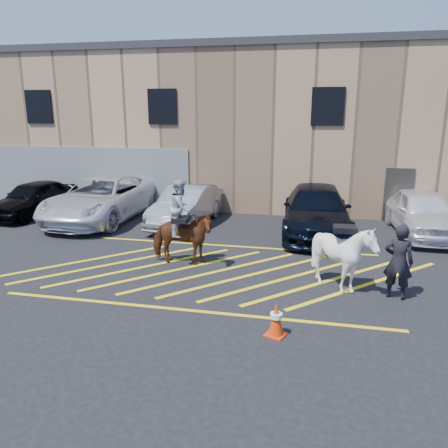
% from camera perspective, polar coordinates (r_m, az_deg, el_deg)
% --- Properties ---
extents(ground, '(90.00, 90.00, 0.00)m').
position_cam_1_polar(ground, '(12.75, -0.95, -5.84)').
color(ground, black).
rests_on(ground, ground).
extents(car_black_suv, '(2.35, 4.64, 1.51)m').
position_cam_1_polar(car_black_suv, '(20.68, -23.59, 3.12)').
color(car_black_suv, black).
rests_on(car_black_suv, ground).
extents(car_white_pickup, '(3.19, 6.51, 1.78)m').
position_cam_1_polar(car_white_pickup, '(18.88, -15.60, 3.22)').
color(car_white_pickup, silver).
rests_on(car_white_pickup, ground).
extents(car_silver_sedan, '(2.02, 4.79, 1.54)m').
position_cam_1_polar(car_silver_sedan, '(17.46, -4.91, 2.41)').
color(car_silver_sedan, '#91989E').
rests_on(car_silver_sedan, ground).
extents(car_blue_suv, '(2.62, 5.95, 1.70)m').
position_cam_1_polar(car_blue_suv, '(16.58, 11.95, 1.76)').
color(car_blue_suv, black).
rests_on(car_blue_suv, ground).
extents(car_white_suv, '(2.22, 4.96, 1.65)m').
position_cam_1_polar(car_white_suv, '(17.54, 24.51, 1.37)').
color(car_white_suv, white).
rests_on(car_white_suv, ground).
extents(handler, '(0.77, 0.60, 1.86)m').
position_cam_1_polar(handler, '(11.34, 21.82, -4.60)').
color(handler, black).
rests_on(handler, ground).
extents(warehouse, '(32.42, 10.20, 7.30)m').
position_cam_1_polar(warehouse, '(23.79, 5.61, 12.66)').
color(warehouse, tan).
rests_on(warehouse, ground).
extents(hatching_zone, '(12.60, 5.12, 0.01)m').
position_cam_1_polar(hatching_zone, '(12.47, -1.26, -6.29)').
color(hatching_zone, yellow).
rests_on(hatching_zone, ground).
extents(mounted_bay, '(1.94, 0.90, 2.56)m').
position_cam_1_polar(mounted_bay, '(12.84, -5.57, -0.92)').
color(mounted_bay, brown).
rests_on(mounted_bay, ground).
extents(saddled_white, '(1.56, 1.73, 1.82)m').
position_cam_1_polar(saddled_white, '(11.38, 15.27, -4.05)').
color(saddled_white, white).
rests_on(saddled_white, ground).
extents(traffic_cone, '(0.49, 0.49, 0.73)m').
position_cam_1_polar(traffic_cone, '(9.12, 6.82, -12.20)').
color(traffic_cone, '#F5350A').
rests_on(traffic_cone, ground).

